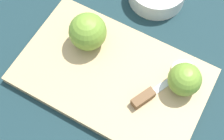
% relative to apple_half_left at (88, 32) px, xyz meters
% --- Properties ---
extents(ground_plane, '(4.00, 4.00, 0.00)m').
position_rel_apple_half_left_xyz_m(ground_plane, '(0.09, -0.06, -0.07)').
color(ground_plane, '#193338').
extents(cutting_board, '(0.46, 0.31, 0.02)m').
position_rel_apple_half_left_xyz_m(cutting_board, '(0.09, -0.06, -0.06)').
color(cutting_board, tan).
rests_on(cutting_board, ground_plane).
extents(apple_half_left, '(0.09, 0.09, 0.09)m').
position_rel_apple_half_left_xyz_m(apple_half_left, '(0.00, 0.00, 0.00)').
color(apple_half_left, olive).
rests_on(apple_half_left, cutting_board).
extents(apple_half_right, '(0.07, 0.07, 0.07)m').
position_rel_apple_half_left_xyz_m(apple_half_right, '(0.24, -0.02, -0.01)').
color(apple_half_right, olive).
rests_on(apple_half_right, cutting_board).
extents(knife, '(0.10, 0.14, 0.02)m').
position_rel_apple_half_left_xyz_m(knife, '(0.18, -0.08, -0.04)').
color(knife, silver).
rests_on(knife, cutting_board).
extents(apple_slice, '(0.06, 0.06, 0.01)m').
position_rel_apple_half_left_xyz_m(apple_slice, '(0.24, 0.01, -0.04)').
color(apple_slice, beige).
rests_on(apple_slice, cutting_board).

